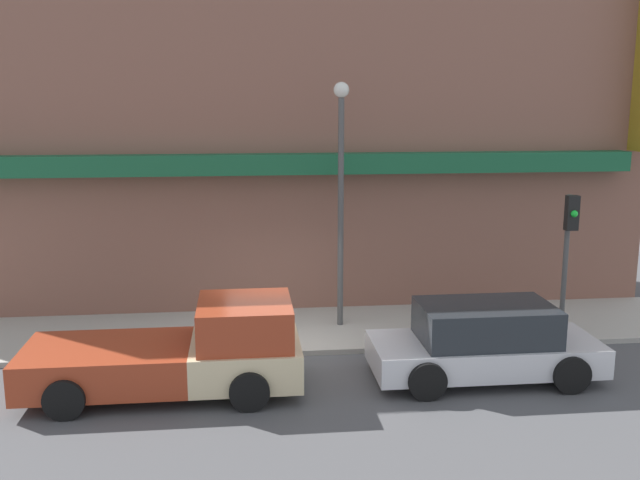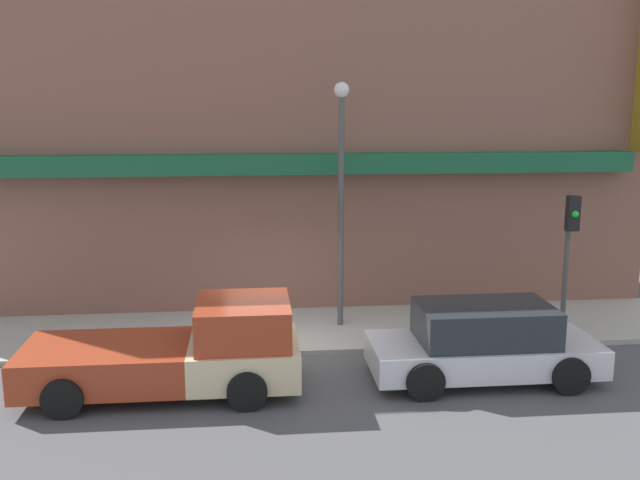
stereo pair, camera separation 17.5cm
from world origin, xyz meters
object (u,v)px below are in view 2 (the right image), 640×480
object	(u,v)px
fire_hydrant	(231,329)
traffic_light	(570,238)
parked_car	(484,343)
pickup_truck	(182,352)
street_lamp	(341,177)

from	to	relation	value
fire_hydrant	traffic_light	distance (m)	8.00
parked_car	fire_hydrant	distance (m)	5.51
pickup_truck	street_lamp	size ratio (longest dim) A/B	0.90
fire_hydrant	traffic_light	xyz separation A→B (m)	(7.77, 0.12, 1.88)
pickup_truck	street_lamp	xyz separation A→B (m)	(3.49, 3.36, 2.94)
fire_hydrant	street_lamp	world-z (taller)	street_lamp
fire_hydrant	traffic_light	size ratio (longest dim) A/B	0.22
parked_car	traffic_light	bearing A→B (deg)	38.15
traffic_light	fire_hydrant	bearing A→B (deg)	-179.13
pickup_truck	fire_hydrant	bearing A→B (deg)	68.02
parked_car	fire_hydrant	size ratio (longest dim) A/B	6.24
pickup_truck	traffic_light	xyz separation A→B (m)	(8.64, 2.28, 1.59)
fire_hydrant	street_lamp	bearing A→B (deg)	24.61
street_lamp	parked_car	bearing A→B (deg)	-53.99
pickup_truck	street_lamp	bearing A→B (deg)	43.91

